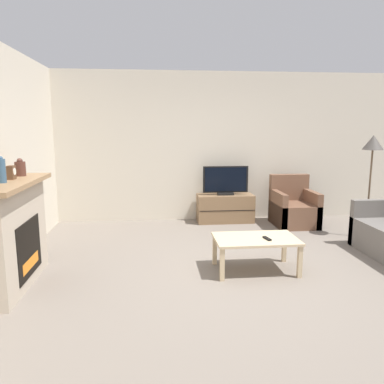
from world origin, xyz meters
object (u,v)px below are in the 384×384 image
(mantel_clock, at_px, (11,173))
(floor_lamp, at_px, (373,150))
(mantel_vase_right, at_px, (20,168))
(coffee_table, at_px, (256,242))
(tv, at_px, (226,182))
(armchair, at_px, (293,209))
(tv_stand, at_px, (225,208))
(fireplace, at_px, (9,234))
(remote, at_px, (267,238))
(mantel_vase_centre_left, at_px, (1,170))

(mantel_clock, xyz_separation_m, floor_lamp, (4.85, 1.20, 0.13))
(mantel_vase_right, xyz_separation_m, coffee_table, (2.74, -0.28, -0.89))
(coffee_table, bearing_deg, tv, 88.07)
(tv, xyz_separation_m, armchair, (1.16, -0.34, -0.46))
(mantel_vase_right, distance_m, mantel_clock, 0.29)
(mantel_vase_right, distance_m, tv_stand, 3.65)
(fireplace, xyz_separation_m, mantel_clock, (0.02, 0.14, 0.64))
(armchair, distance_m, coffee_table, 2.38)
(mantel_vase_right, bearing_deg, armchair, 23.75)
(tv_stand, xyz_separation_m, coffee_table, (-0.08, -2.37, 0.11))
(remote, bearing_deg, mantel_vase_centre_left, 171.73)
(mantel_vase_right, relative_size, tv, 0.25)
(mantel_vase_centre_left, relative_size, floor_lamp, 0.17)
(fireplace, xyz_separation_m, tv, (2.84, 2.52, 0.16))
(remote, bearing_deg, coffee_table, 134.98)
(fireplace, relative_size, floor_lamp, 0.90)
(mantel_vase_centre_left, relative_size, mantel_vase_right, 1.32)
(mantel_vase_right, bearing_deg, floor_lamp, 10.62)
(mantel_vase_right, height_order, tv_stand, mantel_vase_right)
(tv, relative_size, remote, 5.29)
(armchair, bearing_deg, fireplace, -151.35)
(mantel_vase_centre_left, height_order, tv_stand, mantel_vase_centre_left)
(mantel_clock, distance_m, armchair, 4.57)
(tv, xyz_separation_m, floor_lamp, (2.03, -1.18, 0.62))
(tv_stand, relative_size, armchair, 1.17)
(mantel_vase_right, bearing_deg, remote, -7.02)
(coffee_table, distance_m, remote, 0.15)
(mantel_clock, xyz_separation_m, remote, (2.85, -0.06, -0.81))
(tv, xyz_separation_m, remote, (0.03, -2.44, -0.32))
(mantel_clock, relative_size, tv_stand, 0.15)
(tv_stand, bearing_deg, coffee_table, -91.92)
(fireplace, bearing_deg, coffee_table, 3.22)
(mantel_vase_right, height_order, coffee_table, mantel_vase_right)
(mantel_clock, distance_m, floor_lamp, 4.99)
(mantel_vase_right, xyz_separation_m, tv_stand, (2.82, 2.10, -1.00))
(armchair, height_order, floor_lamp, floor_lamp)
(fireplace, bearing_deg, mantel_clock, 83.00)
(remote, bearing_deg, fireplace, 169.55)
(mantel_vase_centre_left, bearing_deg, mantel_vase_right, 90.00)
(armchair, xyz_separation_m, coffee_table, (-1.24, -2.03, 0.08))
(tv_stand, xyz_separation_m, remote, (0.03, -2.45, 0.17))
(mantel_clock, xyz_separation_m, coffee_table, (2.74, 0.01, -0.87))
(mantel_vase_right, relative_size, remote, 1.33)
(mantel_clock, bearing_deg, remote, -1.27)
(tv, relative_size, coffee_table, 0.83)
(mantel_vase_right, bearing_deg, tv_stand, 36.63)
(mantel_vase_centre_left, xyz_separation_m, mantel_vase_right, (-0.00, 0.54, -0.04))
(armchair, bearing_deg, floor_lamp, -43.94)
(mantel_vase_centre_left, distance_m, mantel_clock, 0.26)
(tv, bearing_deg, mantel_vase_centre_left, -136.95)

